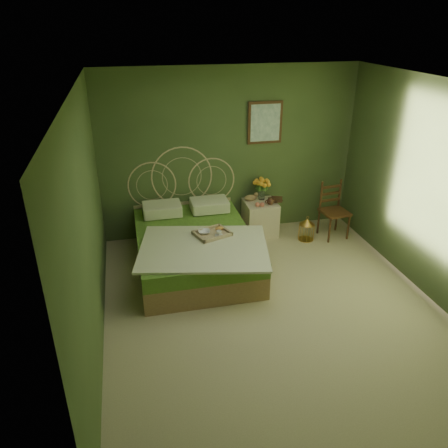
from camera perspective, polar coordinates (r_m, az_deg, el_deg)
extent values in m
plane|color=tan|center=(5.44, 6.40, -10.86)|extent=(4.50, 4.50, 0.00)
plane|color=silver|center=(4.43, 8.09, 17.32)|extent=(4.50, 4.50, 0.00)
plane|color=#4C5F32|center=(6.82, 0.78, 9.23)|extent=(4.00, 0.00, 4.00)
plane|color=#4C5F32|center=(4.55, -17.30, -0.59)|extent=(0.00, 4.50, 4.50)
plane|color=#4C5F32|center=(5.76, 26.27, 3.39)|extent=(0.00, 4.50, 4.50)
cube|color=#3B2210|center=(6.83, 5.38, 13.04)|extent=(0.54, 0.03, 0.64)
cube|color=silver|center=(6.81, 5.43, 13.01)|extent=(0.46, 0.01, 0.56)
cube|color=#A88654|center=(6.18, -3.85, -4.22)|extent=(1.55, 2.06, 0.31)
cube|color=#629831|center=(6.06, -3.92, -2.10)|extent=(1.55, 2.06, 0.21)
cube|color=silver|center=(5.60, -2.67, -3.13)|extent=(1.84, 1.55, 0.03)
cube|color=silver|center=(6.58, -8.10, 1.94)|extent=(0.57, 0.41, 0.16)
cube|color=silver|center=(6.67, -1.93, 2.52)|extent=(0.57, 0.41, 0.16)
cube|color=#D5B68E|center=(5.90, -1.55, -1.50)|extent=(0.54, 0.48, 0.04)
ellipsoid|color=#B77A38|center=(5.98, -0.61, -0.57)|extent=(0.12, 0.07, 0.05)
cube|color=beige|center=(7.05, 4.73, 0.79)|extent=(0.50, 0.50, 0.55)
cylinder|color=silver|center=(7.02, 4.94, 3.92)|extent=(0.10, 0.10, 0.18)
ellipsoid|color=#A88654|center=(6.97, 3.49, 3.43)|extent=(0.21, 0.11, 0.10)
sphere|color=#E7735A|center=(6.76, 4.39, 2.57)|extent=(0.07, 0.07, 0.07)
sphere|color=#E7735A|center=(6.77, 5.01, 2.55)|extent=(0.07, 0.07, 0.07)
cube|color=#3B2210|center=(7.09, 14.25, 1.52)|extent=(0.43, 0.43, 0.04)
cylinder|color=#3B2210|center=(6.97, 13.43, -0.74)|extent=(0.03, 0.03, 0.42)
cylinder|color=#3B2210|center=(7.12, 15.88, -0.46)|extent=(0.03, 0.03, 0.42)
cylinder|color=#3B2210|center=(7.24, 12.30, 0.41)|extent=(0.03, 0.03, 0.42)
cylinder|color=#3B2210|center=(7.39, 14.68, 0.66)|extent=(0.03, 0.03, 0.42)
cube|color=#3B2210|center=(7.14, 13.86, 3.77)|extent=(0.34, 0.07, 0.47)
cylinder|color=#C48E3E|center=(7.06, 10.61, -1.96)|extent=(0.24, 0.24, 0.01)
cylinder|color=#C48E3E|center=(7.01, 10.70, -1.03)|extent=(0.24, 0.24, 0.27)
cone|color=#C48E3E|center=(6.93, 10.82, 0.31)|extent=(0.24, 0.24, 0.10)
imported|color=#381E0F|center=(7.01, 6.17, 3.10)|extent=(0.20, 0.24, 0.02)
imported|color=#472819|center=(7.00, 6.18, 3.26)|extent=(0.25, 0.29, 0.02)
imported|color=white|center=(5.91, -2.61, -1.04)|extent=(0.18, 0.18, 0.04)
imported|color=white|center=(5.83, -0.67, -1.20)|extent=(0.09, 0.09, 0.07)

